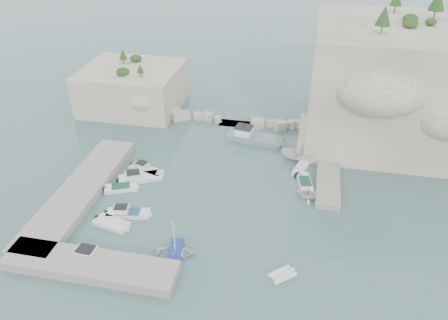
% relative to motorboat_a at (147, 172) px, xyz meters
% --- Properties ---
extents(ground, '(400.00, 400.00, 0.00)m').
position_rel_motorboat_a_xyz_m(ground, '(10.66, -5.54, 0.00)').
color(ground, '#436564').
rests_on(ground, ground).
extents(cliff_east, '(26.00, 22.00, 17.00)m').
position_rel_motorboat_a_xyz_m(cliff_east, '(33.66, 17.46, 8.50)').
color(cliff_east, beige).
rests_on(cliff_east, ground).
extents(cliff_terrace, '(8.00, 10.00, 2.50)m').
position_rel_motorboat_a_xyz_m(cliff_terrace, '(23.66, 12.46, 1.25)').
color(cliff_terrace, beige).
rests_on(cliff_terrace, ground).
extents(outcrop_west, '(16.00, 14.00, 7.00)m').
position_rel_motorboat_a_xyz_m(outcrop_west, '(-9.34, 19.46, 3.50)').
color(outcrop_west, beige).
rests_on(outcrop_west, ground).
extents(quay_west, '(5.00, 24.00, 1.10)m').
position_rel_motorboat_a_xyz_m(quay_west, '(-6.34, -6.54, 0.55)').
color(quay_west, '#9E9689').
rests_on(quay_west, ground).
extents(quay_south, '(18.00, 4.00, 1.10)m').
position_rel_motorboat_a_xyz_m(quay_south, '(0.66, -18.04, 0.55)').
color(quay_south, '#9E9689').
rests_on(quay_south, ground).
extents(ledge_east, '(3.00, 16.00, 0.80)m').
position_rel_motorboat_a_xyz_m(ledge_east, '(24.16, 4.46, 0.40)').
color(ledge_east, '#9E9689').
rests_on(ledge_east, ground).
extents(breakwater, '(28.00, 3.00, 1.40)m').
position_rel_motorboat_a_xyz_m(breakwater, '(9.66, 16.46, 0.70)').
color(breakwater, beige).
rests_on(breakwater, ground).
extents(motorboat_a, '(5.64, 3.10, 1.40)m').
position_rel_motorboat_a_xyz_m(motorboat_a, '(0.00, 0.00, 0.00)').
color(motorboat_a, silver).
rests_on(motorboat_a, ground).
extents(motorboat_b, '(6.44, 4.57, 1.40)m').
position_rel_motorboat_a_xyz_m(motorboat_b, '(-0.18, -1.86, 0.00)').
color(motorboat_b, silver).
rests_on(motorboat_b, ground).
extents(motorboat_c, '(4.78, 3.22, 0.70)m').
position_rel_motorboat_a_xyz_m(motorboat_c, '(-1.79, -4.51, 0.00)').
color(motorboat_c, white).
rests_on(motorboat_c, ground).
extents(motorboat_d, '(5.74, 2.64, 1.40)m').
position_rel_motorboat_a_xyz_m(motorboat_d, '(1.12, -9.22, 0.00)').
color(motorboat_d, white).
rests_on(motorboat_d, ground).
extents(motorboat_e, '(4.85, 2.87, 0.70)m').
position_rel_motorboat_a_xyz_m(motorboat_e, '(-0.05, -11.24, 0.00)').
color(motorboat_e, silver).
rests_on(motorboat_e, ground).
extents(motorboat_f, '(6.62, 2.28, 1.40)m').
position_rel_motorboat_a_xyz_m(motorboat_f, '(0.45, -16.68, 0.00)').
color(motorboat_f, silver).
rests_on(motorboat_f, ground).
extents(rowboat, '(4.70, 3.65, 0.89)m').
position_rel_motorboat_a_xyz_m(rowboat, '(8.47, -14.25, 0.00)').
color(rowboat, white).
rests_on(rowboat, ground).
extents(inflatable_dinghy, '(3.03, 2.90, 0.44)m').
position_rel_motorboat_a_xyz_m(inflatable_dinghy, '(19.76, -15.02, 0.00)').
color(inflatable_dinghy, silver).
rests_on(inflatable_dinghy, ground).
extents(tender_east_a, '(3.31, 2.88, 1.69)m').
position_rel_motorboat_a_xyz_m(tender_east_a, '(21.73, -1.47, 0.00)').
color(tender_east_a, white).
rests_on(tender_east_a, ground).
extents(tender_east_b, '(2.64, 4.96, 0.70)m').
position_rel_motorboat_a_xyz_m(tender_east_b, '(21.21, 1.34, 0.00)').
color(tender_east_b, white).
rests_on(tender_east_b, ground).
extents(tender_east_c, '(2.45, 4.53, 0.70)m').
position_rel_motorboat_a_xyz_m(tender_east_c, '(20.52, 4.75, 0.00)').
color(tender_east_c, silver).
rests_on(tender_east_c, ground).
extents(tender_east_d, '(5.15, 2.26, 1.94)m').
position_rel_motorboat_a_xyz_m(tender_east_d, '(19.95, 7.16, 0.00)').
color(tender_east_d, silver).
rests_on(tender_east_d, ground).
extents(work_boat, '(9.75, 4.27, 2.20)m').
position_rel_motorboat_a_xyz_m(work_boat, '(13.13, 11.48, 0.00)').
color(work_boat, slate).
rests_on(work_boat, ground).
extents(rowboat_mast, '(0.10, 0.10, 4.20)m').
position_rel_motorboat_a_xyz_m(rowboat_mast, '(8.47, -14.25, 2.55)').
color(rowboat_mast, white).
rests_on(rowboat_mast, rowboat).
extents(vegetation, '(53.48, 13.88, 13.40)m').
position_rel_motorboat_a_xyz_m(vegetation, '(28.49, 18.86, 17.93)').
color(vegetation, '#1E4219').
rests_on(vegetation, ground).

